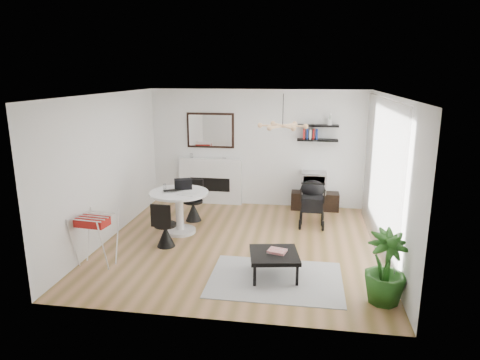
% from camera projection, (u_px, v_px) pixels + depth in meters
% --- Properties ---
extents(floor, '(5.00, 5.00, 0.00)m').
position_uv_depth(floor, '(241.00, 244.00, 7.85)').
color(floor, olive).
rests_on(floor, ground).
extents(ceiling, '(5.00, 5.00, 0.00)m').
position_uv_depth(ceiling, '(241.00, 95.00, 7.19)').
color(ceiling, white).
rests_on(ceiling, wall_back).
extents(wall_back, '(5.00, 0.00, 5.00)m').
position_uv_depth(wall_back, '(257.00, 148.00, 9.92)').
color(wall_back, white).
rests_on(wall_back, floor).
extents(wall_left, '(0.00, 5.00, 5.00)m').
position_uv_depth(wall_left, '(107.00, 168.00, 7.90)').
color(wall_left, white).
rests_on(wall_left, floor).
extents(wall_right, '(0.00, 5.00, 5.00)m').
position_uv_depth(wall_right, '(388.00, 178.00, 7.15)').
color(wall_right, white).
rests_on(wall_right, floor).
extents(sheer_curtain, '(0.04, 3.60, 2.60)m').
position_uv_depth(sheer_curtain, '(380.00, 175.00, 7.35)').
color(sheer_curtain, white).
rests_on(sheer_curtain, wall_right).
extents(fireplace, '(1.50, 0.17, 2.16)m').
position_uv_depth(fireplace, '(211.00, 175.00, 10.17)').
color(fireplace, white).
rests_on(fireplace, floor).
extents(shelf_lower, '(0.90, 0.25, 0.04)m').
position_uv_depth(shelf_lower, '(317.00, 140.00, 9.53)').
color(shelf_lower, black).
rests_on(shelf_lower, wall_back).
extents(shelf_upper, '(0.90, 0.25, 0.04)m').
position_uv_depth(shelf_upper, '(318.00, 126.00, 9.45)').
color(shelf_upper, black).
rests_on(shelf_upper, wall_back).
extents(pendant_lamp, '(0.90, 0.90, 0.10)m').
position_uv_depth(pendant_lamp, '(283.00, 126.00, 7.51)').
color(pendant_lamp, tan).
rests_on(pendant_lamp, ceiling).
extents(tv_console, '(1.08, 0.38, 0.40)m').
position_uv_depth(tv_console, '(315.00, 201.00, 9.80)').
color(tv_console, black).
rests_on(tv_console, floor).
extents(crt_tv, '(0.55, 0.48, 0.48)m').
position_uv_depth(crt_tv, '(314.00, 182.00, 9.70)').
color(crt_tv, '#B4B3B5').
rests_on(crt_tv, tv_console).
extents(dining_table, '(1.14, 1.14, 0.83)m').
position_uv_depth(dining_table, '(179.00, 206.00, 8.30)').
color(dining_table, white).
rests_on(dining_table, floor).
extents(laptop, '(0.42, 0.38, 0.03)m').
position_uv_depth(laptop, '(173.00, 191.00, 8.21)').
color(laptop, black).
rests_on(laptop, dining_table).
extents(black_bag, '(0.38, 0.31, 0.20)m').
position_uv_depth(black_bag, '(183.00, 184.00, 8.41)').
color(black_bag, black).
rests_on(black_bag, dining_table).
extents(newspaper, '(0.40, 0.36, 0.01)m').
position_uv_depth(newspaper, '(189.00, 194.00, 8.07)').
color(newspaper, silver).
rests_on(newspaper, dining_table).
extents(drinking_glass, '(0.06, 0.06, 0.10)m').
position_uv_depth(drinking_glass, '(165.00, 187.00, 8.40)').
color(drinking_glass, white).
rests_on(drinking_glass, dining_table).
extents(chair_far, '(0.41, 0.42, 0.86)m').
position_uv_depth(chair_far, '(193.00, 208.00, 9.06)').
color(chair_far, black).
rests_on(chair_far, floor).
extents(chair_near, '(0.40, 0.41, 0.85)m').
position_uv_depth(chair_near, '(165.00, 233.00, 7.67)').
color(chair_near, black).
rests_on(chair_near, floor).
extents(drying_rack, '(0.63, 0.59, 0.86)m').
position_uv_depth(drying_rack, '(96.00, 239.00, 6.89)').
color(drying_rack, white).
rests_on(drying_rack, floor).
extents(stroller, '(0.52, 0.85, 1.01)m').
position_uv_depth(stroller, '(312.00, 204.00, 8.79)').
color(stroller, black).
rests_on(stroller, floor).
extents(rug, '(2.00, 1.45, 0.01)m').
position_uv_depth(rug, '(275.00, 279.00, 6.49)').
color(rug, gray).
rests_on(rug, floor).
extents(coffee_table, '(0.84, 0.84, 0.37)m').
position_uv_depth(coffee_table, '(274.00, 256.00, 6.52)').
color(coffee_table, black).
rests_on(coffee_table, rug).
extents(magazines, '(0.31, 0.27, 0.04)m').
position_uv_depth(magazines, '(277.00, 251.00, 6.54)').
color(magazines, red).
rests_on(magazines, coffee_table).
extents(potted_plant, '(0.74, 0.74, 1.02)m').
position_uv_depth(potted_plant, '(386.00, 268.00, 5.75)').
color(potted_plant, '#205317').
rests_on(potted_plant, floor).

